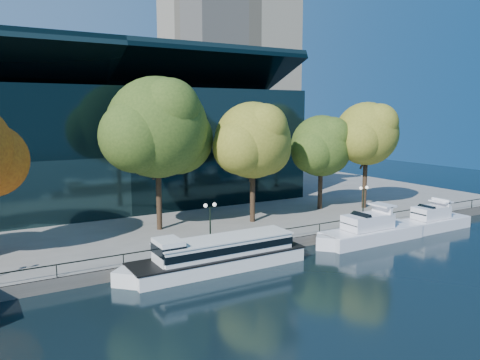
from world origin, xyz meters
TOP-DOWN VIEW (x-y plane):
  - ground at (0.00, 0.00)m, footprint 160.00×160.00m
  - promenade at (0.00, 36.38)m, footprint 90.00×67.08m
  - railing at (0.00, 3.25)m, footprint 88.20×0.08m
  - convention_building at (-4.00, 31.79)m, footprint 50.00×24.57m
  - office_tower at (28.00, 55.00)m, footprint 22.50×22.50m
  - tour_boat at (-2.79, 1.38)m, footprint 16.75×3.74m
  - cruiser_near at (14.40, 0.95)m, footprint 12.82×3.30m
  - cruiser_far at (24.02, 0.91)m, footprint 10.49×2.91m
  - tree_2 at (-3.12, 12.80)m, footprint 12.77×10.47m
  - tree_3 at (7.02, 10.90)m, footprint 10.39×8.52m
  - tree_4 at (17.97, 12.46)m, footprint 9.46×7.76m
  - tree_5 at (23.30, 10.17)m, footprint 9.82×8.05m
  - lamp_1 at (-1.66, 4.50)m, footprint 1.26×0.36m
  - lamp_2 at (17.21, 4.50)m, footprint 1.26×0.36m

SIDE VIEW (x-z plane):
  - ground at x=0.00m, z-range 0.00..0.00m
  - promenade at x=0.00m, z-range 0.00..1.00m
  - cruiser_far at x=24.02m, z-range -0.63..2.80m
  - cruiser_near at x=14.40m, z-range -0.70..3.01m
  - tour_boat at x=-2.79m, z-range -0.24..2.94m
  - railing at x=0.00m, z-range 1.44..2.43m
  - lamp_1 at x=-1.66m, z-range 1.97..6.00m
  - lamp_2 at x=17.21m, z-range 1.97..6.00m
  - convention_building at x=-4.00m, z-range -2.21..19.22m
  - tree_4 at x=17.97m, z-range 2.90..14.61m
  - tree_3 at x=7.02m, z-range 3.26..16.45m
  - tree_5 at x=23.30m, z-range 3.55..16.87m
  - tree_2 at x=-3.12m, z-range 3.49..19.13m
  - office_tower at x=28.00m, z-range 0.07..65.97m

